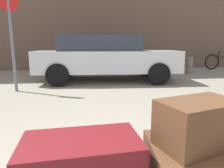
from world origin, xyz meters
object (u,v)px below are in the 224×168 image
object	(u,v)px
suitcase_brown_front_left	(195,167)
bicycle_leaning	(222,61)
no_parking_sign	(11,30)
bollard_kerb_near	(155,66)
bollard_kerb_mid	(189,65)
duffel_bag_brown_topmost_pile	(199,123)
parked_car	(105,57)
duffel_bag_maroon_rear_right	(82,167)

from	to	relation	value
suitcase_brown_front_left	bicycle_leaning	world-z (taller)	bicycle_leaning
bicycle_leaning	no_parking_sign	world-z (taller)	no_parking_sign
bollard_kerb_near	bollard_kerb_mid	size ratio (longest dim) A/B	1.00
bicycle_leaning	suitcase_brown_front_left	bearing A→B (deg)	-127.73
suitcase_brown_front_left	bollard_kerb_mid	distance (m)	7.41
suitcase_brown_front_left	duffel_bag_brown_topmost_pile	size ratio (longest dim) A/B	1.18
parked_car	bollard_kerb_near	world-z (taller)	parked_car
bollard_kerb_mid	suitcase_brown_front_left	bearing A→B (deg)	-119.16
duffel_bag_brown_topmost_pile	bollard_kerb_mid	world-z (taller)	duffel_bag_brown_topmost_pile
suitcase_brown_front_left	no_parking_sign	world-z (taller)	no_parking_sign
bollard_kerb_near	no_parking_sign	bearing A→B (deg)	-153.44
suitcase_brown_front_left	duffel_bag_brown_topmost_pile	xyz separation A→B (m)	(-0.00, 0.00, 0.26)
bollard_kerb_mid	no_parking_sign	distance (m)	6.37
duffel_bag_brown_topmost_pile	parked_car	xyz separation A→B (m)	(0.14, 5.46, 0.03)
duffel_bag_brown_topmost_pile	no_parking_sign	distance (m)	4.87
duffel_bag_brown_topmost_pile	bicycle_leaning	xyz separation A→B (m)	(5.93, 7.66, -0.36)
duffel_bag_maroon_rear_right	no_parking_sign	bearing A→B (deg)	108.07
parked_car	bollard_kerb_mid	distance (m)	3.64
suitcase_brown_front_left	no_parking_sign	xyz separation A→B (m)	(-2.24, 4.25, 1.00)
parked_car	no_parking_sign	world-z (taller)	no_parking_sign
duffel_bag_maroon_rear_right	bicycle_leaning	bearing A→B (deg)	46.22
duffel_bag_brown_topmost_pile	bollard_kerb_near	bearing A→B (deg)	55.54
no_parking_sign	suitcase_brown_front_left	bearing A→B (deg)	-62.19
duffel_bag_maroon_rear_right	no_parking_sign	distance (m)	4.61
bollard_kerb_mid	duffel_bag_brown_topmost_pile	bearing A→B (deg)	-119.16
duffel_bag_maroon_rear_right	bollard_kerb_near	bearing A→B (deg)	63.23
bollard_kerb_near	suitcase_brown_front_left	bearing A→B (deg)	-108.78
parked_car	bollard_kerb_mid	bearing A→B (deg)	16.29
bollard_kerb_mid	no_parking_sign	bearing A→B (deg)	-159.23
suitcase_brown_front_left	no_parking_sign	distance (m)	4.91
duffel_bag_maroon_rear_right	parked_car	size ratio (longest dim) A/B	0.14
suitcase_brown_front_left	bicycle_leaning	size ratio (longest dim) A/B	0.28
duffel_bag_maroon_rear_right	duffel_bag_brown_topmost_pile	world-z (taller)	duffel_bag_brown_topmost_pile
duffel_bag_maroon_rear_right	suitcase_brown_front_left	bearing A→B (deg)	-7.66
parked_car	bollard_kerb_near	distance (m)	2.34
duffel_bag_maroon_rear_right	no_parking_sign	size ratio (longest dim) A/B	0.26
duffel_bag_brown_topmost_pile	bollard_kerb_mid	size ratio (longest dim) A/B	0.63
duffel_bag_maroon_rear_right	bollard_kerb_mid	bearing A→B (deg)	53.56
suitcase_brown_front_left	duffel_bag_brown_topmost_pile	bearing A→B (deg)	-173.66
bollard_kerb_near	no_parking_sign	size ratio (longest dim) A/B	0.28
parked_car	bollard_kerb_near	size ratio (longest dim) A/B	6.60
duffel_bag_brown_topmost_pile	bollard_kerb_mid	bearing A→B (deg)	45.15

